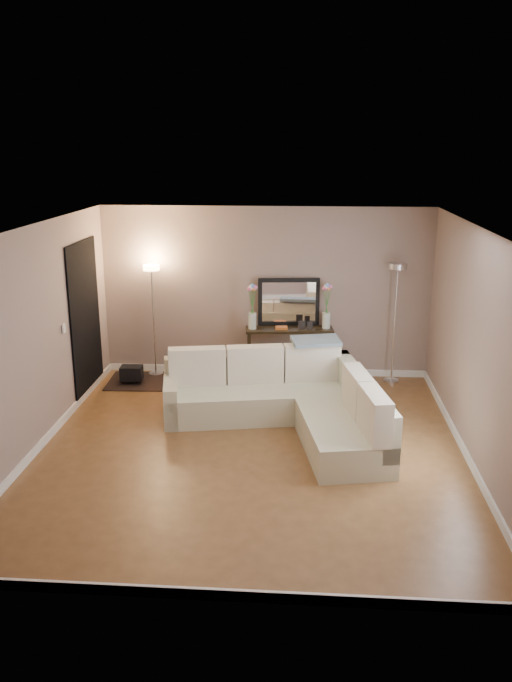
# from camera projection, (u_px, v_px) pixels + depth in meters

# --- Properties ---
(floor) EXTENTS (5.00, 5.50, 0.01)m
(floor) POSITION_uv_depth(u_px,v_px,m) (251.00, 449.00, 7.87)
(floor) COLOR brown
(floor) RESTS_ON ground
(ceiling) EXTENTS (5.00, 5.50, 0.01)m
(ceiling) POSITION_uv_depth(u_px,v_px,m) (250.00, 228.00, 7.13)
(ceiling) COLOR white
(ceiling) RESTS_ON ground
(wall_back) EXTENTS (5.00, 0.02, 2.60)m
(wall_back) POSITION_uv_depth(u_px,v_px,m) (266.00, 292.00, 10.14)
(wall_back) COLOR gray
(wall_back) RESTS_ON ground
(wall_front) EXTENTS (5.00, 0.02, 2.60)m
(wall_front) POSITION_uv_depth(u_px,v_px,m) (220.00, 452.00, 4.86)
(wall_front) COLOR gray
(wall_front) RESTS_ON ground
(wall_left) EXTENTS (0.02, 5.50, 2.60)m
(wall_left) POSITION_uv_depth(u_px,v_px,m) (35.00, 339.00, 7.68)
(wall_left) COLOR gray
(wall_left) RESTS_ON ground
(wall_right) EXTENTS (0.02, 5.50, 2.60)m
(wall_right) POSITION_uv_depth(u_px,v_px,m) (477.00, 349.00, 7.32)
(wall_right) COLOR gray
(wall_right) RESTS_ON ground
(baseboard_back) EXTENTS (5.00, 0.03, 0.10)m
(baseboard_back) POSITION_uv_depth(u_px,v_px,m) (265.00, 370.00, 10.47)
(baseboard_back) COLOR white
(baseboard_back) RESTS_ON ground
(baseboard_front) EXTENTS (5.00, 0.03, 0.10)m
(baseboard_front) POSITION_uv_depth(u_px,v_px,m) (223.00, 595.00, 5.24)
(baseboard_front) COLOR white
(baseboard_front) RESTS_ON ground
(baseboard_left) EXTENTS (0.03, 5.50, 0.10)m
(baseboard_left) POSITION_uv_depth(u_px,v_px,m) (46.00, 438.00, 8.03)
(baseboard_left) COLOR white
(baseboard_left) RESTS_ON ground
(baseboard_right) EXTENTS (0.03, 5.50, 0.10)m
(baseboard_right) POSITION_uv_depth(u_px,v_px,m) (465.00, 452.00, 7.68)
(baseboard_right) COLOR white
(baseboard_right) RESTS_ON ground
(doorway) EXTENTS (0.02, 1.20, 2.20)m
(doorway) POSITION_uv_depth(u_px,v_px,m) (86.00, 319.00, 9.36)
(doorway) COLOR black
(doorway) RESTS_ON ground
(switch_plate) EXTENTS (0.02, 0.08, 0.12)m
(switch_plate) POSITION_uv_depth(u_px,v_px,m) (64.00, 328.00, 8.52)
(switch_plate) COLOR white
(switch_plate) RESTS_ON ground
(sectional_sofa) EXTENTS (2.93, 2.54, 0.89)m
(sectional_sofa) POSITION_uv_depth(u_px,v_px,m) (290.00, 401.00, 8.45)
(sectional_sofa) COLOR beige
(sectional_sofa) RESTS_ON floor
(throw_blanket) EXTENTS (0.71, 0.51, 0.08)m
(throw_blanket) POSITION_uv_depth(u_px,v_px,m) (316.00, 341.00, 8.92)
(throw_blanket) COLOR gray
(throw_blanket) RESTS_ON sectional_sofa
(console_table) EXTENTS (1.34, 0.49, 0.81)m
(console_table) POSITION_uv_depth(u_px,v_px,m) (284.00, 351.00, 10.10)
(console_table) COLOR black
(console_table) RESTS_ON floor
(leaning_mirror) EXTENTS (0.93, 0.14, 0.73)m
(leaning_mirror) POSITION_uv_depth(u_px,v_px,m) (289.00, 302.00, 10.06)
(leaning_mirror) COLOR black
(leaning_mirror) RESTS_ON console_table
(table_decor) EXTENTS (0.56, 0.14, 0.13)m
(table_decor) POSITION_uv_depth(u_px,v_px,m) (289.00, 327.00, 9.96)
(table_decor) COLOR orange
(table_decor) RESTS_ON console_table
(flower_vase_left) EXTENTS (0.16, 0.13, 0.69)m
(flower_vase_left) POSITION_uv_depth(u_px,v_px,m) (252.00, 310.00, 9.90)
(flower_vase_left) COLOR silver
(flower_vase_left) RESTS_ON console_table
(flower_vase_right) EXTENTS (0.16, 0.13, 0.69)m
(flower_vase_right) POSITION_uv_depth(u_px,v_px,m) (327.00, 309.00, 9.93)
(flower_vase_right) COLOR silver
(flower_vase_right) RESTS_ON console_table
(floor_lamp_lit) EXTENTS (0.26, 0.26, 1.74)m
(floor_lamp_lit) POSITION_uv_depth(u_px,v_px,m) (153.00, 298.00, 10.08)
(floor_lamp_lit) COLOR silver
(floor_lamp_lit) RESTS_ON floor
(floor_lamp_unlit) EXTENTS (0.26, 0.26, 1.82)m
(floor_lamp_unlit) POSITION_uv_depth(u_px,v_px,m) (396.00, 299.00, 9.75)
(floor_lamp_unlit) COLOR silver
(floor_lamp_unlit) RESTS_ON floor
(charcoal_rug) EXTENTS (1.17, 0.90, 0.02)m
(charcoal_rug) POSITION_uv_depth(u_px,v_px,m) (146.00, 381.00, 10.11)
(charcoal_rug) COLOR black
(charcoal_rug) RESTS_ON floor
(black_bag) EXTENTS (0.33, 0.24, 0.21)m
(black_bag) POSITION_uv_depth(u_px,v_px,m) (132.00, 373.00, 9.99)
(black_bag) COLOR black
(black_bag) RESTS_ON charcoal_rug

